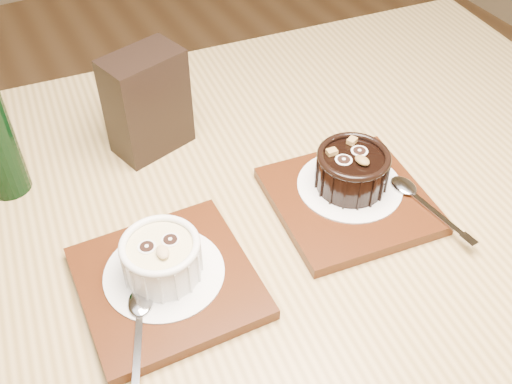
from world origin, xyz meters
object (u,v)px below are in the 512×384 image
tray_right (349,200)px  condiment_stand (147,103)px  ramekin_white (161,257)px  table (230,275)px  ramekin_dark (352,168)px  tray_left (167,282)px

tray_right → condiment_stand: size_ratio=1.29×
ramekin_white → tray_right: bearing=6.7°
condiment_stand → tray_right: bearing=-52.3°
table → ramekin_dark: (0.16, -0.02, 0.14)m
ramekin_white → tray_right: size_ratio=0.47×
ramekin_dark → tray_right: bearing=-135.0°
tray_left → ramekin_dark: 0.26m
tray_left → tray_right: size_ratio=1.00×
tray_right → ramekin_white: bearing=-178.4°
ramekin_white → ramekin_dark: size_ratio=0.95×
ramekin_white → ramekin_dark: (0.25, 0.02, 0.00)m
table → ramekin_white: size_ratio=15.11×
tray_left → ramekin_white: ramekin_white is taller
table → condiment_stand: bearing=97.1°
table → tray_right: size_ratio=7.06×
table → condiment_stand: (-0.02, 0.19, 0.16)m
ramekin_white → condiment_stand: (0.07, 0.23, 0.03)m
tray_left → tray_right: 0.24m
table → tray_right: tray_right is taller
ramekin_white → ramekin_dark: bearing=9.8°
tray_right → ramekin_dark: size_ratio=2.03×
ramekin_white → ramekin_dark: ramekin_dark is taller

